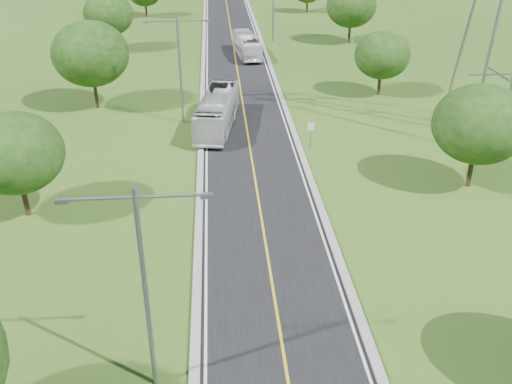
% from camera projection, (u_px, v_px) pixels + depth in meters
% --- Properties ---
extents(ground, '(260.00, 260.00, 0.00)m').
position_uv_depth(ground, '(238.00, 77.00, 68.57)').
color(ground, '#2A4A14').
rests_on(ground, ground).
extents(road, '(8.00, 150.00, 0.06)m').
position_uv_depth(road, '(236.00, 63.00, 73.85)').
color(road, black).
rests_on(road, ground).
extents(curb_left, '(0.50, 150.00, 0.22)m').
position_uv_depth(curb_left, '(203.00, 63.00, 73.53)').
color(curb_left, gray).
rests_on(curb_left, ground).
extents(curb_right, '(0.50, 150.00, 0.22)m').
position_uv_depth(curb_right, '(269.00, 62.00, 74.09)').
color(curb_right, gray).
rests_on(curb_right, ground).
extents(speed_limit_sign, '(0.55, 0.09, 2.40)m').
position_uv_depth(speed_limit_sign, '(311.00, 131.00, 48.76)').
color(speed_limit_sign, slate).
rests_on(speed_limit_sign, ground).
extents(streetlight_near_left, '(5.90, 0.25, 10.00)m').
position_uv_depth(streetlight_near_left, '(144.00, 276.00, 23.09)').
color(streetlight_near_left, slate).
rests_on(streetlight_near_left, ground).
extents(streetlight_mid_left, '(5.90, 0.25, 10.00)m').
position_uv_depth(streetlight_mid_left, '(180.00, 62.00, 52.18)').
color(streetlight_mid_left, slate).
rests_on(streetlight_mid_left, ground).
extents(streetlight_far_right, '(5.90, 0.25, 10.00)m').
position_uv_depth(streetlight_far_right, '(273.00, 0.00, 82.06)').
color(streetlight_far_right, slate).
rests_on(streetlight_far_right, ground).
extents(tree_lb, '(6.30, 6.30, 7.33)m').
position_uv_depth(tree_lb, '(15.00, 153.00, 37.14)').
color(tree_lb, black).
rests_on(tree_lb, ground).
extents(tree_lc, '(7.56, 7.56, 8.79)m').
position_uv_depth(tree_lc, '(90.00, 54.00, 56.17)').
color(tree_lc, black).
rests_on(tree_lc, ground).
extents(tree_ld, '(6.72, 6.72, 7.82)m').
position_uv_depth(tree_ld, '(108.00, 14.00, 77.48)').
color(tree_ld, black).
rests_on(tree_ld, ground).
extents(tree_rb, '(6.72, 6.72, 7.82)m').
position_uv_depth(tree_rb, '(479.00, 124.00, 40.86)').
color(tree_rb, black).
rests_on(tree_rb, ground).
extents(tree_rc, '(5.88, 5.88, 6.84)m').
position_uv_depth(tree_rc, '(382.00, 55.00, 60.48)').
color(tree_rc, black).
rests_on(tree_rc, ground).
extents(tree_rd, '(7.14, 7.14, 8.30)m').
position_uv_depth(tree_rd, '(351.00, 6.00, 81.33)').
color(tree_rd, black).
rests_on(tree_rd, ground).
extents(bus_outbound, '(3.47, 10.39, 2.84)m').
position_uv_depth(bus_outbound, '(247.00, 45.00, 76.37)').
color(bus_outbound, silver).
rests_on(bus_outbound, road).
extents(bus_inbound, '(4.57, 11.88, 3.23)m').
position_uv_depth(bus_inbound, '(217.00, 111.00, 52.95)').
color(bus_inbound, silver).
rests_on(bus_inbound, road).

